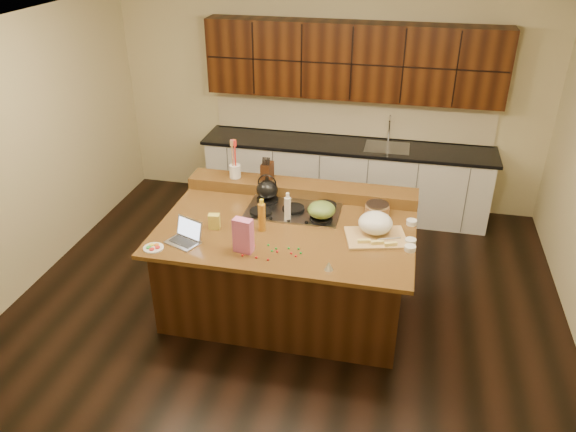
# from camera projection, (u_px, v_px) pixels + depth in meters

# --- Properties ---
(room) EXTENTS (5.52, 5.02, 2.72)m
(room) POSITION_uv_depth(u_px,v_px,m) (287.00, 185.00, 5.10)
(room) COLOR black
(room) RESTS_ON ground
(island) EXTENTS (2.40, 1.60, 0.92)m
(island) POSITION_uv_depth(u_px,v_px,m) (287.00, 266.00, 5.52)
(island) COLOR black
(island) RESTS_ON ground
(back_ledge) EXTENTS (2.40, 0.30, 0.12)m
(back_ledge) POSITION_uv_depth(u_px,v_px,m) (301.00, 189.00, 5.87)
(back_ledge) COLOR black
(back_ledge) RESTS_ON island
(cooktop) EXTENTS (0.92, 0.52, 0.05)m
(cooktop) POSITION_uv_depth(u_px,v_px,m) (293.00, 210.00, 5.55)
(cooktop) COLOR gray
(cooktop) RESTS_ON island
(back_counter) EXTENTS (3.70, 0.66, 2.40)m
(back_counter) POSITION_uv_depth(u_px,v_px,m) (348.00, 139.00, 7.12)
(back_counter) COLOR silver
(back_counter) RESTS_ON ground
(kettle) EXTENTS (0.25, 0.25, 0.20)m
(kettle) POSITION_uv_depth(u_px,v_px,m) (267.00, 190.00, 5.66)
(kettle) COLOR black
(kettle) RESTS_ON cooktop
(green_bowl) EXTENTS (0.28, 0.28, 0.15)m
(green_bowl) POSITION_uv_depth(u_px,v_px,m) (321.00, 210.00, 5.33)
(green_bowl) COLOR #526F2C
(green_bowl) RESTS_ON cooktop
(laptop) EXTENTS (0.35, 0.32, 0.20)m
(laptop) POSITION_uv_depth(u_px,v_px,m) (186.00, 236.00, 5.04)
(laptop) COLOR #B7B7BC
(laptop) RESTS_ON island
(oil_bottle) EXTENTS (0.08, 0.08, 0.27)m
(oil_bottle) POSITION_uv_depth(u_px,v_px,m) (262.00, 217.00, 5.17)
(oil_bottle) COLOR #B97720
(oil_bottle) RESTS_ON island
(vinegar_bottle) EXTENTS (0.08, 0.08, 0.25)m
(vinegar_bottle) POSITION_uv_depth(u_px,v_px,m) (288.00, 210.00, 5.32)
(vinegar_bottle) COLOR silver
(vinegar_bottle) RESTS_ON island
(wooden_tray) EXTENTS (0.62, 0.51, 0.22)m
(wooden_tray) POSITION_uv_depth(u_px,v_px,m) (376.00, 226.00, 5.10)
(wooden_tray) COLOR tan
(wooden_tray) RESTS_ON island
(ramekin_a) EXTENTS (0.12, 0.12, 0.04)m
(ramekin_a) POSITION_uv_depth(u_px,v_px,m) (410.00, 248.00, 4.91)
(ramekin_a) COLOR white
(ramekin_a) RESTS_ON island
(ramekin_b) EXTENTS (0.13, 0.13, 0.04)m
(ramekin_b) POSITION_uv_depth(u_px,v_px,m) (410.00, 241.00, 5.01)
(ramekin_b) COLOR white
(ramekin_b) RESTS_ON island
(ramekin_c) EXTENTS (0.10, 0.10, 0.04)m
(ramekin_c) POSITION_uv_depth(u_px,v_px,m) (412.00, 222.00, 5.32)
(ramekin_c) COLOR white
(ramekin_c) RESTS_ON island
(strainer_bowl) EXTENTS (0.29, 0.29, 0.09)m
(strainer_bowl) POSITION_uv_depth(u_px,v_px,m) (377.00, 210.00, 5.50)
(strainer_bowl) COLOR #996B3F
(strainer_bowl) RESTS_ON island
(kitchen_timer) EXTENTS (0.09, 0.09, 0.07)m
(kitchen_timer) POSITION_uv_depth(u_px,v_px,m) (329.00, 266.00, 4.65)
(kitchen_timer) COLOR silver
(kitchen_timer) RESTS_ON island
(pink_bag) EXTENTS (0.18, 0.12, 0.31)m
(pink_bag) POSITION_uv_depth(u_px,v_px,m) (243.00, 236.00, 4.84)
(pink_bag) COLOR #CC6095
(pink_bag) RESTS_ON island
(candy_plate) EXTENTS (0.24, 0.24, 0.01)m
(candy_plate) POSITION_uv_depth(u_px,v_px,m) (153.00, 248.00, 4.95)
(candy_plate) COLOR white
(candy_plate) RESTS_ON island
(package_box) EXTENTS (0.12, 0.09, 0.15)m
(package_box) POSITION_uv_depth(u_px,v_px,m) (214.00, 221.00, 5.23)
(package_box) COLOR #D9CB4C
(package_box) RESTS_ON island
(utensil_crock) EXTENTS (0.13, 0.13, 0.14)m
(utensil_crock) POSITION_uv_depth(u_px,v_px,m) (235.00, 171.00, 5.95)
(utensil_crock) COLOR white
(utensil_crock) RESTS_ON back_ledge
(knife_block) EXTENTS (0.11, 0.17, 0.20)m
(knife_block) POSITION_uv_depth(u_px,v_px,m) (267.00, 172.00, 5.87)
(knife_block) COLOR black
(knife_block) RESTS_ON back_ledge
(gumdrop_0) EXTENTS (0.02, 0.02, 0.02)m
(gumdrop_0) POSITION_uv_depth(u_px,v_px,m) (268.00, 260.00, 4.78)
(gumdrop_0) COLOR red
(gumdrop_0) RESTS_ON island
(gumdrop_1) EXTENTS (0.02, 0.02, 0.02)m
(gumdrop_1) POSITION_uv_depth(u_px,v_px,m) (299.00, 249.00, 4.93)
(gumdrop_1) COLOR #198C26
(gumdrop_1) RESTS_ON island
(gumdrop_2) EXTENTS (0.02, 0.02, 0.02)m
(gumdrop_2) POSITION_uv_depth(u_px,v_px,m) (254.00, 246.00, 4.97)
(gumdrop_2) COLOR red
(gumdrop_2) RESTS_ON island
(gumdrop_3) EXTENTS (0.02, 0.02, 0.02)m
(gumdrop_3) POSITION_uv_depth(u_px,v_px,m) (268.00, 245.00, 4.98)
(gumdrop_3) COLOR #198C26
(gumdrop_3) RESTS_ON island
(gumdrop_4) EXTENTS (0.02, 0.02, 0.02)m
(gumdrop_4) POSITION_uv_depth(u_px,v_px,m) (277.00, 252.00, 4.89)
(gumdrop_4) COLOR red
(gumdrop_4) RESTS_ON island
(gumdrop_5) EXTENTS (0.02, 0.02, 0.02)m
(gumdrop_5) POSITION_uv_depth(u_px,v_px,m) (301.00, 253.00, 4.87)
(gumdrop_5) COLOR #198C26
(gumdrop_5) RESTS_ON island
(gumdrop_6) EXTENTS (0.02, 0.02, 0.02)m
(gumdrop_6) POSITION_uv_depth(u_px,v_px,m) (291.00, 253.00, 4.86)
(gumdrop_6) COLOR red
(gumdrop_6) RESTS_ON island
(gumdrop_7) EXTENTS (0.02, 0.02, 0.02)m
(gumdrop_7) POSITION_uv_depth(u_px,v_px,m) (253.00, 250.00, 4.91)
(gumdrop_7) COLOR #198C26
(gumdrop_7) RESTS_ON island
(gumdrop_8) EXTENTS (0.02, 0.02, 0.02)m
(gumdrop_8) POSITION_uv_depth(u_px,v_px,m) (243.00, 255.00, 4.83)
(gumdrop_8) COLOR red
(gumdrop_8) RESTS_ON island
(gumdrop_9) EXTENTS (0.02, 0.02, 0.02)m
(gumdrop_9) POSITION_uv_depth(u_px,v_px,m) (289.00, 248.00, 4.94)
(gumdrop_9) COLOR #198C26
(gumdrop_9) RESTS_ON island
(gumdrop_10) EXTENTS (0.02, 0.02, 0.02)m
(gumdrop_10) POSITION_uv_depth(u_px,v_px,m) (296.00, 256.00, 4.83)
(gumdrop_10) COLOR red
(gumdrop_10) RESTS_ON island
(gumdrop_11) EXTENTS (0.02, 0.02, 0.02)m
(gumdrop_11) POSITION_uv_depth(u_px,v_px,m) (276.00, 248.00, 4.93)
(gumdrop_11) COLOR #198C26
(gumdrop_11) RESTS_ON island
(gumdrop_12) EXTENTS (0.02, 0.02, 0.02)m
(gumdrop_12) POSITION_uv_depth(u_px,v_px,m) (256.00, 257.00, 4.80)
(gumdrop_12) COLOR red
(gumdrop_12) RESTS_ON island
(gumdrop_13) EXTENTS (0.02, 0.02, 0.02)m
(gumdrop_13) POSITION_uv_depth(u_px,v_px,m) (272.00, 251.00, 4.90)
(gumdrop_13) COLOR #198C26
(gumdrop_13) RESTS_ON island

